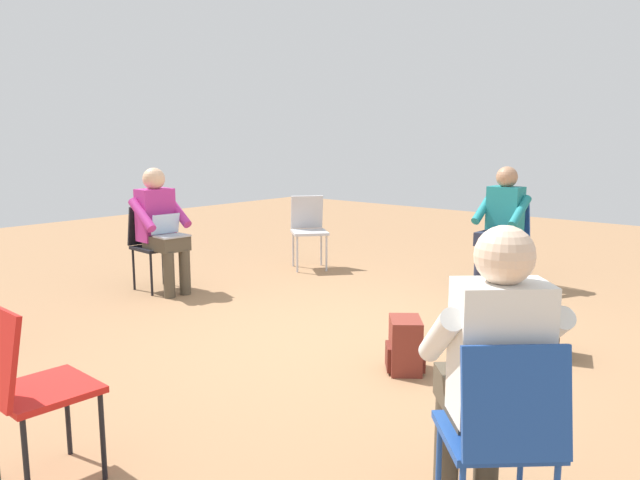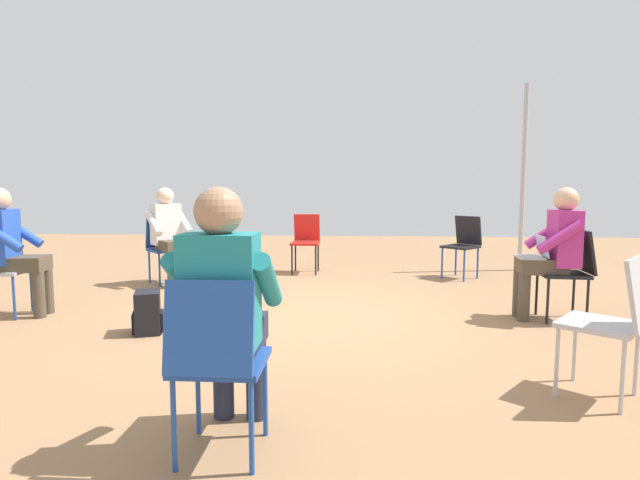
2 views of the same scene
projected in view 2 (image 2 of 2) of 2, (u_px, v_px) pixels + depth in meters
The scene contains 14 objects.
ground_plane at pixel (300, 315), 4.85m from camera, with size 16.19×16.19×0.00m, color #99704C.
chair_west at pixel (306, 239), 7.29m from camera, with size 0.45×0.41×0.85m.
chair_east at pixel (217, 355), 2.21m from camera, with size 0.44×0.40×0.85m.
chair_northeast at pixel (614, 317), 2.87m from camera, with size 0.58×0.58×0.85m.
chair_north at pixel (571, 268), 4.62m from camera, with size 0.42×0.46×0.85m.
chair_southwest at pixel (164, 245), 6.49m from camera, with size 0.59×0.58×0.85m.
chair_northwest at pixel (463, 242), 6.82m from camera, with size 0.59×0.58×0.85m.
person_with_laptop at pixel (553, 246), 4.62m from camera, with size 0.51×0.54×1.24m.
person_in_blue at pixel (11, 245), 4.75m from camera, with size 0.55×0.56×1.24m.
person_in_teal at pixel (226, 302), 2.36m from camera, with size 0.52×0.49×1.24m.
person_in_white at pixel (169, 231), 6.34m from camera, with size 0.63×0.63×1.24m.
backpack_near_laptop_user at pixel (238, 293), 5.11m from camera, with size 0.34×0.33×0.36m.
backpack_by_empty_chair at pixel (148, 315), 4.25m from camera, with size 0.33×0.30×0.36m.
tent_pole_near at pixel (523, 178), 7.37m from camera, with size 0.07×0.07×2.75m, color #B2B2B7.
Camera 2 is at (4.72, 0.52, 1.23)m, focal length 28.00 mm.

